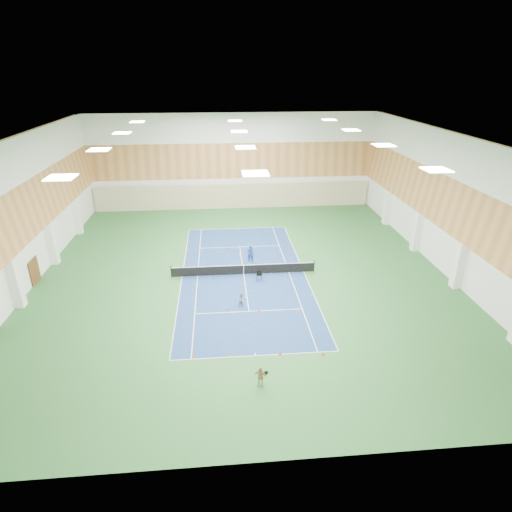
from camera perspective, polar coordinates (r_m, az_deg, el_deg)
The scene contains 21 objects.
ground at distance 38.48m, azimuth -1.65°, elevation -2.45°, with size 40.00×40.00×0.00m, color #29602C.
room_shell at distance 36.21m, azimuth -1.77°, elevation 6.08°, with size 36.00×40.00×12.00m, color white, non-canonical shape.
wood_cladding at distance 35.64m, azimuth -1.81°, elevation 9.14°, with size 36.00×40.00×8.00m, color #C68449, non-canonical shape.
ceiling_light_grid at distance 34.85m, azimuth -1.89°, elevation 15.38°, with size 21.40×25.40×0.06m, color white, non-canonical shape.
court_surface at distance 38.47m, azimuth -1.65°, elevation -2.45°, with size 10.97×23.77×0.01m, color navy.
tennis_balls_scatter at distance 38.46m, azimuth -1.66°, elevation -2.39°, with size 10.57×22.77×0.07m, color #C5EA27, non-canonical shape.
tennis_net at distance 38.23m, azimuth -1.66°, elevation -1.72°, with size 12.80×0.10×1.10m, color black, non-canonical shape.
back_curtain at distance 56.37m, azimuth -2.96°, elevation 7.96°, with size 35.40×0.16×3.20m, color #C6B793.
door_left_b at distance 41.16m, azimuth -27.44°, elevation -1.80°, with size 0.08×1.80×2.20m, color #593319.
coach at distance 40.61m, azimuth -0.75°, elevation 0.33°, with size 0.61×0.40×1.66m, color navy.
child_court at distance 33.27m, azimuth -1.88°, elevation -5.84°, with size 0.57×0.44×1.17m, color gray.
child_apron at distance 25.78m, azimuth 0.57°, elevation -15.76°, with size 0.76×0.31×1.29m, color tan.
ball_cart at distance 37.19m, azimuth 0.42°, elevation -2.72°, with size 0.48×0.48×0.83m, color black, non-canonical shape.
cone_svc_a at distance 33.24m, azimuth -7.27°, elevation -7.05°, with size 0.17×0.17×0.19m, color orange.
cone_svc_b at distance 32.98m, azimuth -3.75°, elevation -7.10°, with size 0.23×0.23×0.25m, color #FF4B0D.
cone_svc_c at distance 32.85m, azimuth 0.36°, elevation -7.18°, with size 0.23×0.23×0.25m, color #F7480D.
cone_svc_d at distance 32.87m, azimuth 5.74°, elevation -7.34°, with size 0.19×0.19×0.20m, color #EF590C.
cone_base_a at distance 28.51m, azimuth -8.35°, elevation -12.94°, with size 0.21×0.21×0.23m, color #FF5A0D.
cone_base_b at distance 28.39m, azimuth -3.72°, elevation -12.90°, with size 0.19×0.19×0.21m, color #FF600D.
cone_base_c at distance 28.43m, azimuth 3.23°, elevation -12.82°, with size 0.20×0.20×0.22m, color #D93F0B.
cone_base_d at distance 28.65m, azimuth 8.94°, elevation -12.76°, with size 0.22×0.22×0.24m, color #DB490B.
Camera 1 is at (-1.99, -34.40, 17.12)m, focal length 30.00 mm.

